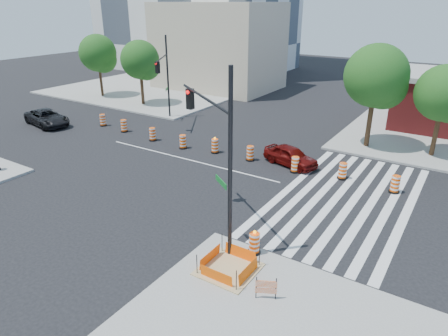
{
  "coord_description": "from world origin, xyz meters",
  "views": [
    {
      "loc": [
        15.97,
        -20.17,
        10.09
      ],
      "look_at": [
        4.74,
        -2.73,
        1.4
      ],
      "focal_mm": 32.0,
      "sensor_mm": 36.0,
      "label": 1
    }
  ],
  "objects_px": {
    "signal_pole_nw": "(165,72)",
    "signal_pole_se": "(215,138)",
    "dark_suv": "(47,118)",
    "red_coupe": "(291,156)"
  },
  "relations": [
    {
      "from": "dark_suv",
      "to": "signal_pole_se",
      "type": "height_order",
      "value": "signal_pole_se"
    },
    {
      "from": "signal_pole_se",
      "to": "signal_pole_nw",
      "type": "height_order",
      "value": "signal_pole_se"
    },
    {
      "from": "red_coupe",
      "to": "signal_pole_nw",
      "type": "distance_m",
      "value": 14.48
    },
    {
      "from": "signal_pole_nw",
      "to": "dark_suv",
      "type": "bearing_deg",
      "value": -83.11
    },
    {
      "from": "red_coupe",
      "to": "signal_pole_se",
      "type": "height_order",
      "value": "signal_pole_se"
    },
    {
      "from": "red_coupe",
      "to": "signal_pole_nw",
      "type": "height_order",
      "value": "signal_pole_nw"
    },
    {
      "from": "red_coupe",
      "to": "dark_suv",
      "type": "height_order",
      "value": "dark_suv"
    },
    {
      "from": "dark_suv",
      "to": "signal_pole_se",
      "type": "relative_size",
      "value": 0.63
    },
    {
      "from": "signal_pole_nw",
      "to": "red_coupe",
      "type": "bearing_deg",
      "value": 44.38
    },
    {
      "from": "signal_pole_nw",
      "to": "signal_pole_se",
      "type": "bearing_deg",
      "value": 15.4
    }
  ]
}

